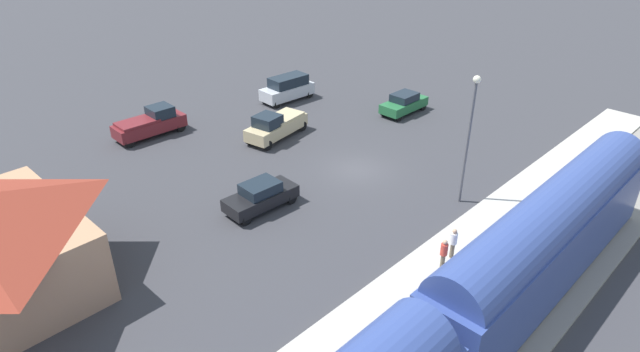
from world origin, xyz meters
TOP-DOWN VIEW (x-y plane):
  - ground_plane at (0.00, 0.00)m, footprint 200.00×200.00m
  - railway_track at (-14.00, 0.00)m, footprint 4.80×70.00m
  - platform at (-10.00, 0.00)m, footprint 3.20×46.00m
  - passenger_train at (-14.00, 12.16)m, footprint 2.93×36.95m
  - pedestrian_on_platform at (-10.24, 5.39)m, footprint 0.36×0.36m
  - pedestrian_waiting_far at (-10.08, 4.26)m, footprint 0.36×0.36m
  - pickup_tan at (7.87, 0.35)m, footprint 2.84×5.65m
  - sedan_green at (3.92, -10.60)m, footprint 1.87×4.51m
  - pickup_maroon at (15.08, 6.74)m, footprint 2.13×5.46m
  - suv_silver at (13.20, -5.81)m, footprint 2.23×5.00m
  - sedan_black at (0.87, 7.72)m, footprint 2.05×4.58m
  - light_pole_near_platform at (-7.20, -1.30)m, footprint 0.44×0.44m

SIDE VIEW (x-z plane):
  - ground_plane at x=0.00m, z-range 0.00..0.00m
  - railway_track at x=-14.00m, z-range -0.06..0.24m
  - platform at x=-10.00m, z-range 0.00..0.30m
  - sedan_green at x=3.92m, z-range 0.01..1.75m
  - sedan_black at x=0.87m, z-range 0.01..1.75m
  - pickup_tan at x=7.87m, z-range -0.04..2.10m
  - pickup_maroon at x=15.08m, z-range -0.04..2.10m
  - suv_silver at x=13.20m, z-range 0.04..2.26m
  - pedestrian_on_platform at x=-10.24m, z-range 0.43..2.14m
  - pedestrian_waiting_far at x=-10.08m, z-range 0.43..2.14m
  - passenger_train at x=-14.00m, z-range 0.37..5.35m
  - light_pole_near_platform at x=-7.20m, z-range 1.01..9.00m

